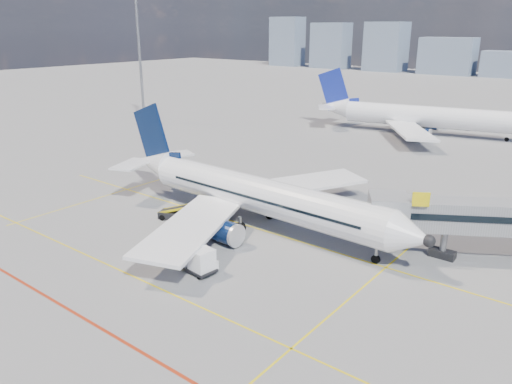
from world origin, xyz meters
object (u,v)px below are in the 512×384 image
at_px(main_aircraft, 251,193).
at_px(ramp_worker, 206,262).
at_px(baggage_tug, 204,262).
at_px(second_aircraft, 418,116).
at_px(belt_loader, 181,214).
at_px(cargo_dolly, 194,257).

distance_m(main_aircraft, ramp_worker, 11.45).
bearing_deg(baggage_tug, second_aircraft, 89.57).
distance_m(baggage_tug, belt_loader, 11.75).
bearing_deg(main_aircraft, baggage_tug, -69.96).
bearing_deg(ramp_worker, main_aircraft, 36.17).
bearing_deg(belt_loader, baggage_tug, -56.24).
relative_size(main_aircraft, baggage_tug, 17.28).
relative_size(second_aircraft, cargo_dolly, 9.67).
relative_size(main_aircraft, cargo_dolly, 8.95).
distance_m(main_aircraft, cargo_dolly, 11.38).
xyz_separation_m(main_aircraft, belt_loader, (-6.33, -3.67, -2.57)).
bearing_deg(baggage_tug, cargo_dolly, -145.45).
height_order(second_aircraft, belt_loader, second_aircraft).
xyz_separation_m(main_aircraft, ramp_worker, (3.80, -10.56, -2.29)).
relative_size(main_aircraft, second_aircraft, 0.92).
height_order(main_aircraft, cargo_dolly, main_aircraft).
height_order(baggage_tug, ramp_worker, ramp_worker).
xyz_separation_m(baggage_tug, belt_loader, (-9.66, 6.69, -0.02)).
distance_m(second_aircraft, baggage_tug, 65.17).
distance_m(main_aircraft, second_aircraft, 54.51).
distance_m(baggage_tug, cargo_dolly, 0.93).
relative_size(main_aircraft, belt_loader, 6.01).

